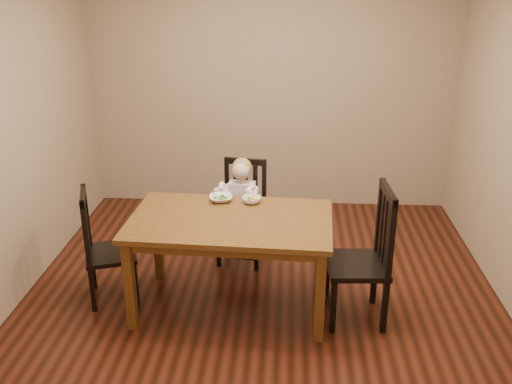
# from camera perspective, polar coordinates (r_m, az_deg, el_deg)

# --- Properties ---
(room) EXTENTS (4.01, 4.01, 2.71)m
(room) POSITION_cam_1_polar(r_m,az_deg,el_deg) (4.41, 0.62, 5.20)
(room) COLOR #481C0F
(room) RESTS_ON ground
(dining_table) EXTENTS (1.61, 1.01, 0.78)m
(dining_table) POSITION_cam_1_polar(r_m,az_deg,el_deg) (4.46, -2.55, -3.72)
(dining_table) COLOR #43240F
(dining_table) RESTS_ON room
(chair_child) EXTENTS (0.47, 0.45, 0.96)m
(chair_child) POSITION_cam_1_polar(r_m,az_deg,el_deg) (5.30, -1.33, -2.15)
(chair_child) COLOR black
(chair_child) RESTS_ON room
(chair_left) EXTENTS (0.50, 0.52, 0.96)m
(chair_left) POSITION_cam_1_polar(r_m,az_deg,el_deg) (4.82, -14.90, -5.46)
(chair_left) COLOR black
(chair_left) RESTS_ON room
(chair_right) EXTENTS (0.48, 0.50, 1.10)m
(chair_right) POSITION_cam_1_polar(r_m,az_deg,el_deg) (4.46, 10.78, -6.49)
(chair_right) COLOR black
(chair_right) RESTS_ON room
(toddler) EXTENTS (0.37, 0.44, 0.54)m
(toddler) POSITION_cam_1_polar(r_m,az_deg,el_deg) (5.20, -1.47, -0.94)
(toddler) COLOR white
(toddler) RESTS_ON chair_child
(bowl_peas) EXTENTS (0.22, 0.22, 0.05)m
(bowl_peas) POSITION_cam_1_polar(r_m,az_deg,el_deg) (4.74, -3.53, -0.63)
(bowl_peas) COLOR white
(bowl_peas) RESTS_ON dining_table
(bowl_veg) EXTENTS (0.18, 0.18, 0.05)m
(bowl_veg) POSITION_cam_1_polar(r_m,az_deg,el_deg) (4.69, -0.45, -0.79)
(bowl_veg) COLOR white
(bowl_veg) RESTS_ON dining_table
(fork) EXTENTS (0.08, 0.11, 0.05)m
(fork) POSITION_cam_1_polar(r_m,az_deg,el_deg) (4.72, -4.06, -0.47)
(fork) COLOR silver
(fork) RESTS_ON bowl_peas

